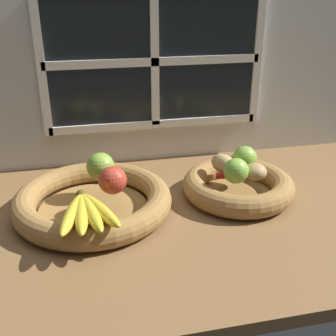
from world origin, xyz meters
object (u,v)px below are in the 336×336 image
Objects in this scene: potato_back at (240,161)px; lime_far at (245,158)px; fruit_bowl_right at (238,186)px; apple_green_back at (100,166)px; lime_near at (236,171)px; fruit_bowl_left at (93,201)px; potato_oblong at (224,164)px; potato_small at (255,172)px; banana_bunch_front at (86,212)px; apple_red_right at (113,180)px; chili_pepper at (237,175)px.

lime_far is at bearing -27.26° from potato_back.
apple_green_back is (-35.39, 5.64, 6.72)cm from fruit_bowl_right.
lime_near is (-2.46, -3.69, 6.38)cm from fruit_bowl_right.
fruit_bowl_left is 4.87× the size of potato_oblong.
fruit_bowl_left is at bearing 175.76° from potato_small.
lime_far is (6.30, 1.03, 0.72)cm from potato_oblong.
lime_near reaches higher than banana_bunch_front.
apple_green_back is at bearing 164.18° from lime_near.
banana_bunch_front is 45.25cm from potato_back.
banana_bunch_front is (-39.95, -13.00, 4.65)cm from fruit_bowl_right.
fruit_bowl_left and fruit_bowl_right have the same top height.
fruit_bowl_left is 41.61cm from potato_small.
fruit_bowl_right is (38.11, 0.00, 0.02)cm from fruit_bowl_left.
potato_back is 0.98× the size of lime_far.
apple_red_right is 30.70cm from lime_near.
apple_red_right reaches higher than lime_far.
banana_bunch_front is 40.44cm from chili_pepper.
potato_back reaches higher than fruit_bowl_right.
lime_far is (0.97, -0.50, 1.07)cm from potato_back.
fruit_bowl_right is at bearing -37.87° from potato_oblong.
fruit_bowl_right is 7.91cm from lime_far.
lime_far is at bearing 91.49° from potato_small.
lime_near is (-4.37, -7.88, 1.08)cm from potato_back.
lime_far is at bearing 10.22° from apple_red_right.
apple_green_back is 1.04× the size of apple_red_right.
apple_red_right is 35.76cm from potato_back.
apple_red_right is 0.65× the size of chili_pepper.
chili_pepper is at bearing -2.14° from fruit_bowl_left.
potato_oblong is (29.72, 5.47, -0.93)cm from apple_red_right.
potato_oblong is at bearing -170.75° from lime_far.
lime_near is at bearing -81.35° from potato_oblong.
potato_small is at bearing 6.67° from lime_near.
lime_far reaches higher than banana_bunch_front.
potato_oblong is (-3.43, 2.67, 5.65)cm from fruit_bowl_right.
potato_oblong is 0.76× the size of chili_pepper.
potato_oblong is at bearing 4.40° from fruit_bowl_left.
lime_near reaches higher than potato_back.
fruit_bowl_right is 1.59× the size of banana_bunch_front.
potato_oblong is at bearing 126.58° from chili_pepper.
lime_far is (38.26, -1.94, -0.35)cm from apple_green_back.
potato_oblong reaches higher than potato_small.
apple_red_right is at bearing -169.78° from lime_far.
lime_near reaches higher than chili_pepper.
fruit_bowl_left is at bearing -174.02° from potato_back.
chili_pepper is (38.73, 11.62, -0.57)cm from banana_bunch_front.
lime_near is 9.11cm from lime_far.
potato_small is 0.96× the size of lime_far.
fruit_bowl_right is at bearing 56.31° from lime_near.
banana_bunch_front reaches higher than chili_pepper.
fruit_bowl_right is at bearing 4.83° from apple_red_right.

